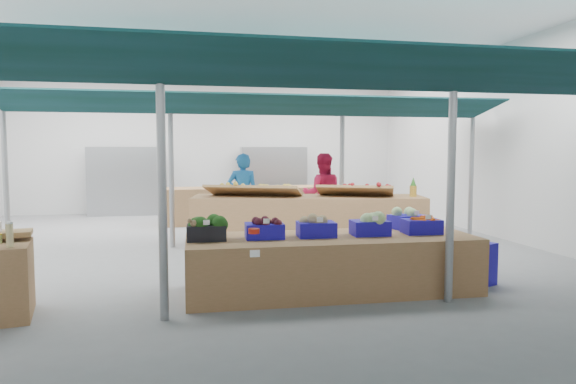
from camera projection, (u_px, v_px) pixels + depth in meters
name	position (u px, v px, depth m)	size (l,w,h in m)	color
floor	(225.00, 250.00, 9.91)	(13.00, 13.00, 0.00)	gray
hall	(219.00, 117.00, 11.10)	(13.00, 13.00, 13.00)	silver
pole_grid	(280.00, 157.00, 8.21)	(10.00, 4.60, 3.00)	gray
awnings	(280.00, 96.00, 8.13)	(9.50, 7.08, 0.30)	#0A2B28
back_shelving_left	(124.00, 182.00, 15.19)	(2.00, 0.50, 2.00)	#B23F33
back_shelving_right	(274.00, 180.00, 16.09)	(2.00, 0.50, 2.00)	#B23F33
veg_counter	(332.00, 264.00, 6.97)	(3.89, 1.30, 0.76)	brown
fruit_counter	(308.00, 220.00, 10.41)	(4.64, 1.10, 0.99)	brown
far_counter	(265.00, 204.00, 13.81)	(5.25, 1.05, 0.94)	brown
crate_stack	(476.00, 264.00, 7.29)	(0.50, 0.35, 0.60)	#170E9E
vendor_left	(243.00, 196.00, 11.21)	(0.68, 0.44, 1.86)	#185A9C
vendor_right	(322.00, 194.00, 11.57)	(0.90, 0.70, 1.86)	#B7163E
crate_broccoli	(206.00, 228.00, 6.62)	(0.51, 0.41, 0.35)	black
crate_beets	(264.00, 228.00, 6.76)	(0.51, 0.41, 0.29)	#170E9E
crate_celeriac	(316.00, 226.00, 6.89)	(0.51, 0.41, 0.31)	#170E9E
crate_cabbage	(370.00, 224.00, 7.02)	(0.51, 0.41, 0.35)	#170E9E
crate_carrots	(421.00, 226.00, 7.16)	(0.51, 0.41, 0.29)	#170E9E
sparrow	(193.00, 223.00, 6.45)	(0.12, 0.09, 0.11)	brown
pole_ribbon	(254.00, 233.00, 5.18)	(0.12, 0.12, 0.28)	#B3190B
apple_heap_yellow	(253.00, 188.00, 10.24)	(2.02, 1.38, 0.27)	#997247
apple_heap_red	(355.00, 188.00, 10.25)	(1.65, 1.22, 0.27)	#997247
pineapple	(413.00, 188.00, 10.25)	(0.14, 0.14, 0.39)	#8C6019
crate_extra	(407.00, 218.00, 7.64)	(0.56, 0.45, 0.32)	#170E9E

